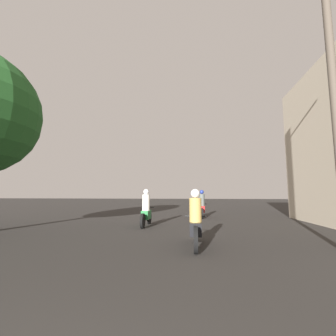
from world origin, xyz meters
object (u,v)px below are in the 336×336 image
Objects in this scene: motorcycle_black at (196,223)px; utility_pole_near at (334,97)px; motorcycle_red at (202,206)px; motorcycle_green at (146,211)px.

motorcycle_black is 0.27× the size of utility_pole_near.
utility_pole_near reaches higher than motorcycle_black.
motorcycle_red is at bearing 82.96° from motorcycle_black.
motorcycle_red is (2.52, 3.96, 0.00)m from motorcycle_green.
motorcycle_black is 7.55m from motorcycle_red.
utility_pole_near reaches higher than motorcycle_green.
motorcycle_green is 0.95× the size of motorcycle_red.
motorcycle_green is at bearing 147.01° from utility_pole_near.
utility_pole_near reaches higher than motorcycle_red.
motorcycle_black is 4.84m from utility_pole_near.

